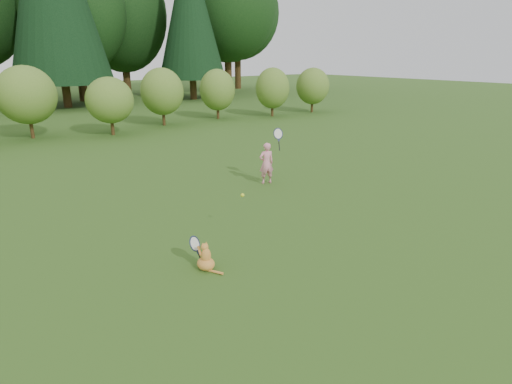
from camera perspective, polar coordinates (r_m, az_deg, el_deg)
ground at (r=7.86m, az=2.41°, el=-6.56°), size 100.00×100.00×0.00m
shrub_row at (r=19.13m, az=-23.81°, el=10.87°), size 28.00×3.00×2.80m
child at (r=11.17m, az=1.45°, el=3.99°), size 0.65×0.46×1.62m
cat at (r=6.85m, az=-6.80°, el=-8.39°), size 0.33×0.66×0.61m
tennis_ball at (r=7.97m, az=-1.81°, el=-0.43°), size 0.07×0.07×0.07m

